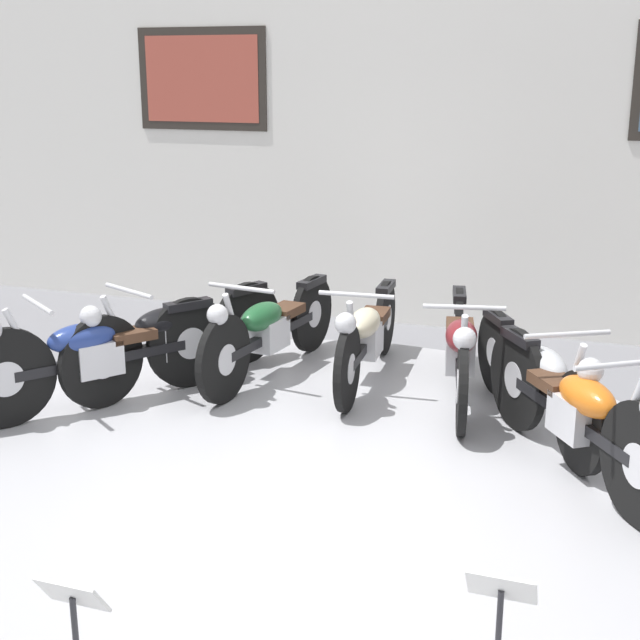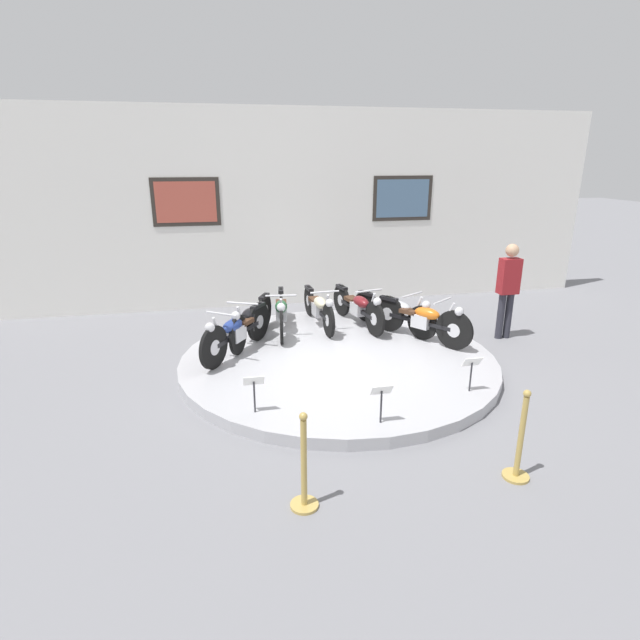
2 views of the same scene
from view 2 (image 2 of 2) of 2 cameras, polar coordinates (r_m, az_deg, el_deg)
name	(u,v)px [view 2 (image 2 of 2)]	position (r m, az deg, el deg)	size (l,w,h in m)	color
ground_plane	(338,365)	(8.21, 2.06, -5.18)	(60.00, 60.00, 0.00)	slate
display_platform	(338,360)	(8.17, 2.06, -4.65)	(5.08, 5.08, 0.17)	#ADADB2
back_wall	(298,209)	(11.36, -2.51, 12.50)	(14.00, 0.22, 4.27)	white
motorcycle_blue	(236,331)	(8.19, -9.56, -1.22)	(1.20, 1.70, 0.82)	black
motorcycle_black	(251,319)	(8.76, -7.86, 0.10)	(0.87, 1.86, 0.81)	black
motorcycle_green	(281,311)	(9.21, -4.45, 1.05)	(0.54, 1.98, 0.80)	black
motorcycle_cream	(319,307)	(9.46, -0.13, 1.50)	(0.54, 1.95, 0.78)	black
motorcycle_maroon	(358,306)	(9.49, 4.40, 1.58)	(0.59, 1.95, 0.79)	black
motorcycle_silver	(395,311)	(9.30, 8.54, 1.01)	(1.02, 1.73, 0.78)	black
motorcycle_orange	(422,319)	(8.87, 11.55, 0.16)	(1.20, 1.69, 0.81)	black
info_placard_front_left	(254,386)	(6.32, -7.56, -7.45)	(0.26, 0.11, 0.51)	#333338
info_placard_front_centre	(382,395)	(6.08, 7.05, -8.52)	(0.26, 0.11, 0.51)	#333338
info_placard_front_right	(472,366)	(7.12, 16.95, -5.10)	(0.26, 0.11, 0.51)	#333338
visitor_standing	(508,285)	(9.75, 20.70, 3.73)	(0.36, 0.23, 1.78)	#2D2D38
stanchion_post_left_of_entry	(304,476)	(4.99, -1.84, -17.40)	(0.28, 0.28, 1.02)	tan
stanchion_post_right_of_entry	(519,449)	(5.76, 21.82, -13.54)	(0.28, 0.28, 1.02)	tan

